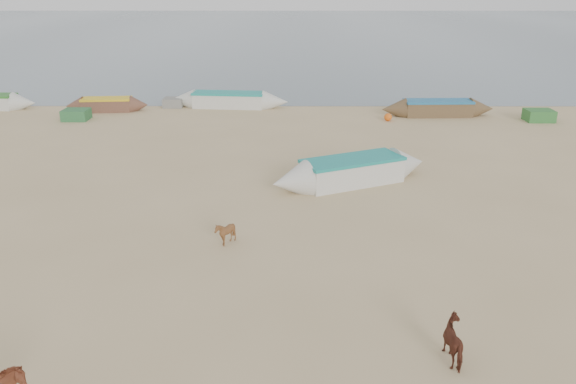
# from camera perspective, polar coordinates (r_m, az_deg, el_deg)

# --- Properties ---
(ground) EXTENTS (140.00, 140.00, 0.00)m
(ground) POSITION_cam_1_polar(r_m,az_deg,el_deg) (14.99, -0.04, -9.01)
(ground) COLOR tan
(ground) RESTS_ON ground
(sea) EXTENTS (160.00, 160.00, 0.00)m
(sea) POSITION_cam_1_polar(r_m,az_deg,el_deg) (95.31, 0.14, 16.22)
(sea) COLOR slate
(sea) RESTS_ON ground
(calf_front) EXTENTS (0.81, 0.75, 0.76)m
(calf_front) POSITION_cam_1_polar(r_m,az_deg,el_deg) (16.87, -6.39, -4.14)
(calf_front) COLOR brown
(calf_front) RESTS_ON ground
(calf_right) EXTENTS (1.09, 1.14, 0.89)m
(calf_right) POSITION_cam_1_polar(r_m,az_deg,el_deg) (12.49, 16.92, -14.35)
(calf_right) COLOR #592B1C
(calf_right) RESTS_ON ground
(near_canoe) EXTENTS (6.71, 4.16, 1.02)m
(near_canoe) POSITION_cam_1_polar(r_m,az_deg,el_deg) (21.93, 6.54, 2.15)
(near_canoe) COLOR silver
(near_canoe) RESTS_ON ground
(waterline_canoes) EXTENTS (59.39, 4.52, 0.95)m
(waterline_canoes) POSITION_cam_1_polar(r_m,az_deg,el_deg) (34.33, -6.36, 8.82)
(waterline_canoes) COLOR brown
(waterline_canoes) RESTS_ON ground
(beach_clutter) EXTENTS (48.23, 4.85, 0.64)m
(beach_clutter) POSITION_cam_1_polar(r_m,az_deg,el_deg) (33.63, 8.04, 8.24)
(beach_clutter) COLOR #2E6638
(beach_clutter) RESTS_ON ground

